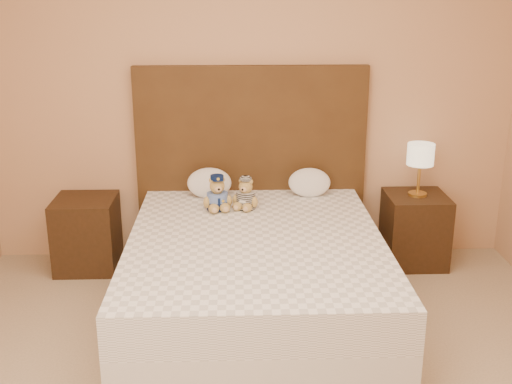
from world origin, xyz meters
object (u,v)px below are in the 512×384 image
at_px(lamp, 420,157).
at_px(teddy_police, 217,193).
at_px(nightstand_left, 87,233).
at_px(nightstand_right, 415,229).
at_px(bed, 256,277).
at_px(pillow_right, 309,181).
at_px(teddy_prisoner, 246,193).
at_px(pillow_left, 209,182).

distance_m(lamp, teddy_police, 1.54).
relative_size(nightstand_left, nightstand_right, 1.00).
bearing_deg(teddy_police, bed, -76.53).
bearing_deg(nightstand_left, pillow_right, 1.02).
distance_m(nightstand_right, lamp, 0.57).
bearing_deg(lamp, teddy_prisoner, -169.13).
bearing_deg(bed, nightstand_right, 32.62).
xyz_separation_m(lamp, teddy_police, (-1.50, -0.27, -0.17)).
bearing_deg(bed, nightstand_left, 147.38).
bearing_deg(bed, teddy_prisoner, 95.40).
bearing_deg(teddy_prisoner, pillow_right, 52.80).
xyz_separation_m(lamp, pillow_right, (-0.82, 0.03, -0.19)).
height_order(nightstand_right, teddy_prisoner, teddy_prisoner).
bearing_deg(nightstand_right, teddy_police, -169.87).
bearing_deg(bed, pillow_right, 62.48).
height_order(nightstand_left, teddy_police, teddy_police).
height_order(teddy_police, pillow_right, teddy_police).
xyz_separation_m(bed, teddy_police, (-0.25, 0.53, 0.40)).
relative_size(lamp, teddy_prisoner, 1.78).
bearing_deg(pillow_left, lamp, -1.10).
xyz_separation_m(teddy_prisoner, pillow_left, (-0.27, 0.28, 0.00)).
bearing_deg(teddy_police, nightstand_right, -1.76).
bearing_deg(lamp, pillow_left, 178.90).
xyz_separation_m(nightstand_right, lamp, (-0.00, 0.00, 0.57)).
bearing_deg(teddy_prisoner, bed, -61.82).
distance_m(teddy_police, teddy_prisoner, 0.20).
bearing_deg(nightstand_left, teddy_police, -15.05).
height_order(lamp, teddy_police, lamp).
height_order(nightstand_left, nightstand_right, same).
xyz_separation_m(nightstand_left, pillow_right, (1.68, 0.03, 0.39)).
bearing_deg(pillow_left, bed, -69.03).
distance_m(bed, teddy_prisoner, 0.67).
distance_m(lamp, pillow_left, 1.58).
distance_m(teddy_police, pillow_left, 0.31).
relative_size(pillow_left, pillow_right, 1.04).
xyz_separation_m(bed, nightstand_right, (1.25, 0.80, -0.00)).
bearing_deg(teddy_police, pillow_right, 11.66).
distance_m(pillow_left, pillow_right, 0.75).
relative_size(nightstand_right, teddy_prisoner, 2.45).
relative_size(nightstand_left, pillow_right, 1.74).
bearing_deg(lamp, pillow_right, 177.90).
relative_size(teddy_police, teddy_prisoner, 1.11).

